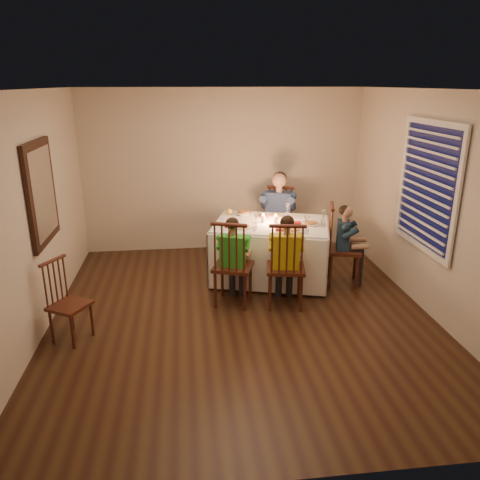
{
  "coord_description": "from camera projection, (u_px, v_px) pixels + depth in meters",
  "views": [
    {
      "loc": [
        -0.63,
        -5.02,
        2.67
      ],
      "look_at": [
        -0.01,
        0.15,
        0.91
      ],
      "focal_mm": 35.0,
      "sensor_mm": 36.0,
      "label": 1
    }
  ],
  "objects": [
    {
      "name": "ground",
      "position": [
        242.0,
        315.0,
        5.65
      ],
      "size": [
        5.0,
        5.0,
        0.0
      ],
      "primitive_type": "plane",
      "color": "black",
      "rests_on": "ground"
    },
    {
      "name": "wall_left",
      "position": [
        33.0,
        218.0,
        4.98
      ],
      "size": [
        0.02,
        5.0,
        2.6
      ],
      "primitive_type": "cube",
      "color": "beige",
      "rests_on": "ground"
    },
    {
      "name": "wall_right",
      "position": [
        432.0,
        205.0,
        5.49
      ],
      "size": [
        0.02,
        5.0,
        2.6
      ],
      "primitive_type": "cube",
      "color": "beige",
      "rests_on": "ground"
    },
    {
      "name": "wall_back",
      "position": [
        223.0,
        171.0,
        7.58
      ],
      "size": [
        4.5,
        0.02,
        2.6
      ],
      "primitive_type": "cube",
      "color": "beige",
      "rests_on": "ground"
    },
    {
      "name": "ceiling",
      "position": [
        242.0,
        89.0,
        4.82
      ],
      "size": [
        5.0,
        5.0,
        0.0
      ],
      "primitive_type": "plane",
      "color": "white",
      "rests_on": "wall_back"
    },
    {
      "name": "dining_table",
      "position": [
        271.0,
        239.0,
        6.54
      ],
      "size": [
        1.83,
        1.53,
        0.79
      ],
      "rotation": [
        0.0,
        0.0,
        -0.28
      ],
      "color": "white",
      "rests_on": "ground"
    },
    {
      "name": "chair_adult",
      "position": [
        277.0,
        257.0,
        7.52
      ],
      "size": [
        0.58,
        0.57,
        1.12
      ],
      "primitive_type": null,
      "rotation": [
        0.0,
        0.0,
        -0.33
      ],
      "color": "#35140E",
      "rests_on": "ground"
    },
    {
      "name": "chair_near_left",
      "position": [
        233.0,
        303.0,
        5.96
      ],
      "size": [
        0.58,
        0.56,
        1.12
      ],
      "primitive_type": null,
      "rotation": [
        0.0,
        0.0,
        2.81
      ],
      "color": "#35140E",
      "rests_on": "ground"
    },
    {
      "name": "chair_near_right",
      "position": [
        284.0,
        305.0,
        5.91
      ],
      "size": [
        0.53,
        0.51,
        1.12
      ],
      "primitive_type": null,
      "rotation": [
        0.0,
        0.0,
        2.97
      ],
      "color": "#35140E",
      "rests_on": "ground"
    },
    {
      "name": "chair_end",
      "position": [
        342.0,
        283.0,
        6.55
      ],
      "size": [
        0.55,
        0.56,
        1.12
      ],
      "primitive_type": null,
      "rotation": [
        0.0,
        0.0,
        1.3
      ],
      "color": "#35140E",
      "rests_on": "ground"
    },
    {
      "name": "chair_extra",
      "position": [
        74.0,
        339.0,
        5.12
      ],
      "size": [
        0.5,
        0.5,
        0.91
      ],
      "primitive_type": null,
      "rotation": [
        0.0,
        0.0,
        1.04
      ],
      "color": "#35140E",
      "rests_on": "ground"
    },
    {
      "name": "adult",
      "position": [
        277.0,
        257.0,
        7.52
      ],
      "size": [
        0.66,
        0.63,
        1.37
      ],
      "primitive_type": null,
      "rotation": [
        0.0,
        0.0,
        -0.33
      ],
      "color": "navy",
      "rests_on": "ground"
    },
    {
      "name": "child_green",
      "position": [
        233.0,
        303.0,
        5.96
      ],
      "size": [
        0.49,
        0.47,
        1.14
      ],
      "primitive_type": null,
      "rotation": [
        0.0,
        0.0,
        2.81
      ],
      "color": "green",
      "rests_on": "ground"
    },
    {
      "name": "child_yellow",
      "position": [
        284.0,
        305.0,
        5.91
      ],
      "size": [
        0.48,
        0.45,
        1.18
      ],
      "primitive_type": null,
      "rotation": [
        0.0,
        0.0,
        2.97
      ],
      "color": "gold",
      "rests_on": "ground"
    },
    {
      "name": "child_teal",
      "position": [
        342.0,
        283.0,
        6.55
      ],
      "size": [
        0.44,
        0.46,
        1.12
      ],
      "primitive_type": null,
      "rotation": [
        0.0,
        0.0,
        1.3
      ],
      "color": "#192E40",
      "rests_on": "ground"
    },
    {
      "name": "setting_adult",
      "position": [
        275.0,
        216.0,
        6.73
      ],
      "size": [
        0.32,
        0.32,
        0.02
      ],
      "primitive_type": "cylinder",
      "rotation": [
        0.0,
        0.0,
        -0.28
      ],
      "color": "silver",
      "rests_on": "dining_table"
    },
    {
      "name": "setting_green",
      "position": [
        242.0,
        227.0,
        6.24
      ],
      "size": [
        0.32,
        0.32,
        0.02
      ],
      "primitive_type": "cylinder",
      "rotation": [
        0.0,
        0.0,
        -0.28
      ],
      "color": "silver",
      "rests_on": "dining_table"
    },
    {
      "name": "setting_yellow",
      "position": [
        293.0,
        230.0,
        6.1
      ],
      "size": [
        0.32,
        0.32,
        0.02
      ],
      "primitive_type": "cylinder",
      "rotation": [
        0.0,
        0.0,
        -0.28
      ],
      "color": "silver",
      "rests_on": "dining_table"
    },
    {
      "name": "setting_teal",
      "position": [
        310.0,
        224.0,
        6.38
      ],
      "size": [
        0.32,
        0.32,
        0.02
      ],
      "primitive_type": "cylinder",
      "rotation": [
        0.0,
        0.0,
        -0.28
      ],
      "color": "silver",
      "rests_on": "dining_table"
    },
    {
      "name": "candle_left",
      "position": [
        263.0,
        219.0,
        6.46
      ],
      "size": [
        0.06,
        0.06,
        0.1
      ],
      "primitive_type": "cylinder",
      "color": "silver",
      "rests_on": "dining_table"
    },
    {
      "name": "candle_right",
      "position": [
        276.0,
        220.0,
        6.44
      ],
      "size": [
        0.06,
        0.06,
        0.1
      ],
      "primitive_type": "cylinder",
      "color": "silver",
      "rests_on": "dining_table"
    },
    {
      "name": "squash",
      "position": [
        229.0,
        212.0,
        6.86
      ],
      "size": [
        0.09,
        0.09,
        0.09
      ],
      "primitive_type": "sphere",
      "color": "yellow",
      "rests_on": "dining_table"
    },
    {
      "name": "orange_fruit",
      "position": [
        286.0,
        220.0,
        6.47
      ],
      "size": [
        0.08,
        0.08,
        0.08
      ],
      "primitive_type": "sphere",
      "color": "#EA5013",
      "rests_on": "dining_table"
    },
    {
      "name": "serving_bowl",
      "position": [
        244.0,
        214.0,
        6.82
      ],
      "size": [
        0.22,
        0.22,
        0.05
      ],
      "primitive_type": "imported",
      "rotation": [
        0.0,
        0.0,
        0.06
      ],
      "color": "silver",
      "rests_on": "dining_table"
    },
    {
      "name": "wall_mirror",
      "position": [
        41.0,
        193.0,
        5.2
      ],
      "size": [
        0.06,
        0.95,
        1.15
      ],
      "color": "black",
      "rests_on": "wall_left"
    },
    {
      "name": "window_blinds",
      "position": [
        427.0,
        187.0,
        5.51
      ],
      "size": [
        0.07,
        1.34,
        1.54
      ],
      "color": "#0C0F33",
      "rests_on": "wall_right"
    }
  ]
}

